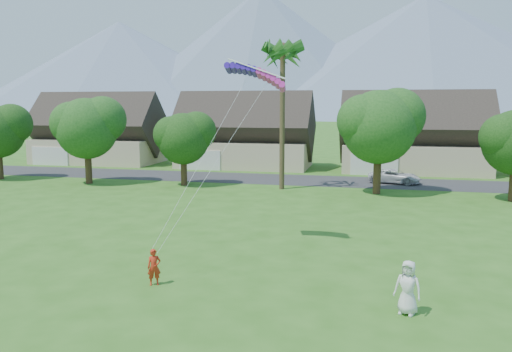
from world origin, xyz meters
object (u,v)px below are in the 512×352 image
(kite_flyer, at_px, (154,267))
(parked_car, at_px, (395,176))
(watcher, at_px, (408,287))
(parafoil_kite, at_px, (257,73))

(kite_flyer, xyz_separation_m, parked_car, (10.62, 29.55, -0.09))
(parked_car, bearing_deg, watcher, -169.20)
(watcher, bearing_deg, parked_car, 109.28)
(kite_flyer, bearing_deg, parafoil_kite, 39.39)
(watcher, bearing_deg, kite_flyer, -162.88)
(kite_flyer, height_order, parafoil_kite, parafoil_kite)
(watcher, relative_size, parafoil_kite, 0.60)
(watcher, bearing_deg, parafoil_kite, 154.85)
(kite_flyer, bearing_deg, watcher, -31.99)
(kite_flyer, relative_size, parafoil_kite, 0.47)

